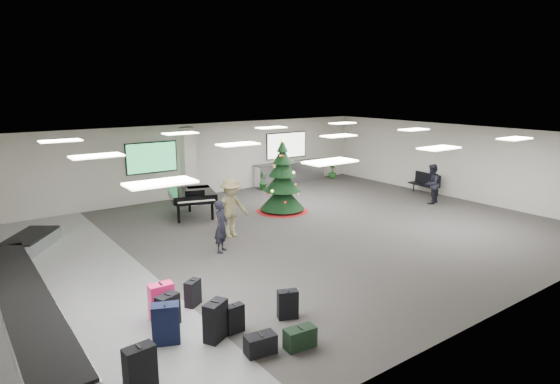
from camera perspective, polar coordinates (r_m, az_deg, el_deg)
ground at (r=15.56m, az=1.43°, el=-5.18°), size 18.00×18.00×0.00m
room_envelope at (r=15.32m, az=-1.19°, el=3.52°), size 18.02×14.02×3.21m
baggage_carousel at (r=12.57m, az=-28.48°, el=-10.24°), size 2.28×9.71×0.43m
service_counter at (r=23.51m, az=1.22°, el=2.37°), size 4.05×0.65×1.08m
suitcase_0 at (r=9.40m, az=-7.85°, el=-15.29°), size 0.57×0.48×0.80m
suitcase_1 at (r=9.66m, az=-5.57°, el=-15.09°), size 0.38×0.21×0.60m
pink_suitcase at (r=10.36m, az=-14.25°, el=-12.80°), size 0.51×0.31×0.81m
suitcase_3 at (r=10.83m, az=-10.58°, el=-12.00°), size 0.45×0.39×0.61m
navy_suitcase at (r=9.46m, az=-13.74°, el=-15.34°), size 0.59×0.48×0.81m
suitcase_5 at (r=8.34m, az=-16.69°, el=-19.84°), size 0.52×0.31×0.77m
green_duffel at (r=9.17m, az=2.45°, el=-17.32°), size 0.62×0.36×0.42m
suitcase_7 at (r=10.12m, az=0.94°, el=-13.53°), size 0.48×0.37×0.64m
suitcase_8 at (r=10.06m, az=-13.49°, el=-13.87°), size 0.53×0.41×0.71m
black_duffel at (r=9.00m, az=-2.41°, el=-18.04°), size 0.61×0.39×0.39m
christmas_tree at (r=18.16m, az=0.29°, el=0.72°), size 2.05×2.05×2.93m
grand_piano at (r=17.71m, az=-10.65°, el=-0.42°), size 2.03×2.36×1.15m
bench at (r=22.28m, az=17.28°, el=1.16°), size 0.67×1.53×0.94m
traveler_a at (r=13.86m, az=-7.17°, el=-4.18°), size 0.67×0.65×1.56m
traveler_b at (r=15.13m, az=-5.96°, el=-1.96°), size 1.30×0.81×1.93m
traveler_bench at (r=20.38m, az=17.98°, el=0.94°), size 0.97×0.85×1.67m
potted_plant_left at (r=22.03m, az=-2.04°, el=1.26°), size 0.54×0.49×0.80m
potted_plant_right at (r=24.99m, az=6.40°, el=2.48°), size 0.48×0.48×0.72m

